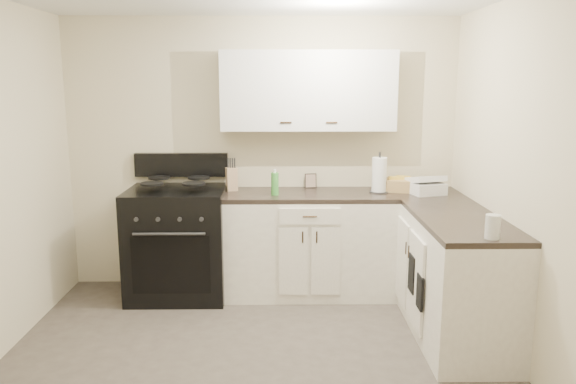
{
  "coord_description": "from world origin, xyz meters",
  "views": [
    {
      "loc": [
        0.19,
        -3.43,
        1.92
      ],
      "look_at": [
        0.24,
        0.85,
        1.08
      ],
      "focal_mm": 35.0,
      "sensor_mm": 36.0,
      "label": 1
    }
  ],
  "objects_px": {
    "stove": "(179,246)",
    "wicker_basket": "(401,185)",
    "knife_block": "(232,179)",
    "countertop_grill": "(426,188)",
    "paper_towel": "(379,175)"
  },
  "relations": [
    {
      "from": "stove",
      "to": "wicker_basket",
      "type": "bearing_deg",
      "value": 2.82
    },
    {
      "from": "knife_block",
      "to": "countertop_grill",
      "type": "height_order",
      "value": "knife_block"
    },
    {
      "from": "paper_towel",
      "to": "knife_block",
      "type": "bearing_deg",
      "value": 175.71
    },
    {
      "from": "wicker_basket",
      "to": "paper_towel",
      "type": "bearing_deg",
      "value": -165.88
    },
    {
      "from": "wicker_basket",
      "to": "countertop_grill",
      "type": "height_order",
      "value": "wicker_basket"
    },
    {
      "from": "knife_block",
      "to": "stove",
      "type": "bearing_deg",
      "value": 178.67
    },
    {
      "from": "stove",
      "to": "knife_block",
      "type": "relative_size",
      "value": 4.97
    },
    {
      "from": "wicker_basket",
      "to": "stove",
      "type": "bearing_deg",
      "value": -177.18
    },
    {
      "from": "paper_towel",
      "to": "wicker_basket",
      "type": "bearing_deg",
      "value": 14.12
    },
    {
      "from": "countertop_grill",
      "to": "knife_block",
      "type": "bearing_deg",
      "value": 158.26
    },
    {
      "from": "knife_block",
      "to": "countertop_grill",
      "type": "xyz_separation_m",
      "value": [
        1.74,
        -0.17,
        -0.05
      ]
    },
    {
      "from": "knife_block",
      "to": "countertop_grill",
      "type": "bearing_deg",
      "value": -24.05
    },
    {
      "from": "stove",
      "to": "countertop_grill",
      "type": "bearing_deg",
      "value": -0.65
    },
    {
      "from": "stove",
      "to": "paper_towel",
      "type": "bearing_deg",
      "value": 1.5
    },
    {
      "from": "paper_towel",
      "to": "stove",
      "type": "bearing_deg",
      "value": -178.5
    }
  ]
}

